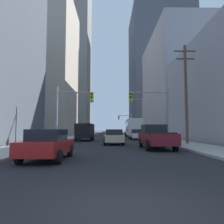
{
  "coord_description": "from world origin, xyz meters",
  "views": [
    {
      "loc": [
        -0.26,
        -4.17,
        1.52
      ],
      "look_at": [
        0.0,
        25.2,
        3.85
      ],
      "focal_mm": 34.99,
      "sensor_mm": 36.0,
      "label": 1
    }
  ],
  "objects_px": {
    "city_bus": "(133,127)",
    "sedan_white": "(136,134)",
    "sedan_beige": "(114,137)",
    "traffic_signal_near_left": "(73,105)",
    "pickup_truck_maroon": "(156,137)",
    "traffic_signal_far_right": "(126,120)",
    "traffic_signal_near_right": "(151,105)",
    "sedan_red": "(48,144)",
    "cargo_van_black": "(85,131)"
  },
  "relations": [
    {
      "from": "sedan_red",
      "to": "sedan_white",
      "type": "height_order",
      "value": "same"
    },
    {
      "from": "pickup_truck_maroon",
      "to": "sedan_white",
      "type": "height_order",
      "value": "pickup_truck_maroon"
    },
    {
      "from": "traffic_signal_near_left",
      "to": "city_bus",
      "type": "bearing_deg",
      "value": 66.96
    },
    {
      "from": "pickup_truck_maroon",
      "to": "sedan_red",
      "type": "height_order",
      "value": "pickup_truck_maroon"
    },
    {
      "from": "city_bus",
      "to": "sedan_white",
      "type": "height_order",
      "value": "city_bus"
    },
    {
      "from": "pickup_truck_maroon",
      "to": "sedan_beige",
      "type": "distance_m",
      "value": 5.75
    },
    {
      "from": "city_bus",
      "to": "traffic_signal_far_right",
      "type": "xyz_separation_m",
      "value": [
        -0.08,
        19.54,
        2.12
      ]
    },
    {
      "from": "pickup_truck_maroon",
      "to": "traffic_signal_far_right",
      "type": "relative_size",
      "value": 0.91
    },
    {
      "from": "sedan_white",
      "to": "traffic_signal_near_left",
      "type": "relative_size",
      "value": 0.71
    },
    {
      "from": "city_bus",
      "to": "traffic_signal_far_right",
      "type": "distance_m",
      "value": 19.65
    },
    {
      "from": "city_bus",
      "to": "traffic_signal_far_right",
      "type": "height_order",
      "value": "traffic_signal_far_right"
    },
    {
      "from": "sedan_white",
      "to": "traffic_signal_near_left",
      "type": "height_order",
      "value": "traffic_signal_near_left"
    },
    {
      "from": "traffic_signal_near_right",
      "to": "traffic_signal_far_right",
      "type": "height_order",
      "value": "same"
    },
    {
      "from": "city_bus",
      "to": "traffic_signal_near_right",
      "type": "xyz_separation_m",
      "value": [
        -0.23,
        -19.71,
        2.13
      ]
    },
    {
      "from": "sedan_beige",
      "to": "sedan_white",
      "type": "distance_m",
      "value": 10.9
    },
    {
      "from": "sedan_white",
      "to": "traffic_signal_far_right",
      "type": "xyz_separation_m",
      "value": [
        0.57,
        29.7,
        3.28
      ]
    },
    {
      "from": "traffic_signal_near_left",
      "to": "traffic_signal_near_right",
      "type": "height_order",
      "value": "same"
    },
    {
      "from": "city_bus",
      "to": "pickup_truck_maroon",
      "type": "xyz_separation_m",
      "value": [
        -0.9,
        -25.24,
        -1.0
      ]
    },
    {
      "from": "sedan_beige",
      "to": "sedan_white",
      "type": "height_order",
      "value": "same"
    },
    {
      "from": "cargo_van_black",
      "to": "sedan_red",
      "type": "relative_size",
      "value": 1.23
    },
    {
      "from": "city_bus",
      "to": "cargo_van_black",
      "type": "relative_size",
      "value": 2.2
    },
    {
      "from": "city_bus",
      "to": "sedan_white",
      "type": "distance_m",
      "value": 10.25
    },
    {
      "from": "sedan_white",
      "to": "traffic_signal_far_right",
      "type": "height_order",
      "value": "traffic_signal_far_right"
    },
    {
      "from": "pickup_truck_maroon",
      "to": "traffic_signal_far_right",
      "type": "height_order",
      "value": "traffic_signal_far_right"
    },
    {
      "from": "cargo_van_black",
      "to": "traffic_signal_near_left",
      "type": "height_order",
      "value": "traffic_signal_near_left"
    },
    {
      "from": "pickup_truck_maroon",
      "to": "traffic_signal_far_right",
      "type": "distance_m",
      "value": 44.89
    },
    {
      "from": "pickup_truck_maroon",
      "to": "traffic_signal_near_left",
      "type": "bearing_deg",
      "value": 143.54
    },
    {
      "from": "sedan_red",
      "to": "traffic_signal_far_right",
      "type": "bearing_deg",
      "value": 81.59
    },
    {
      "from": "sedan_red",
      "to": "traffic_signal_far_right",
      "type": "xyz_separation_m",
      "value": [
        7.53,
        50.97,
        3.28
      ]
    },
    {
      "from": "city_bus",
      "to": "pickup_truck_maroon",
      "type": "height_order",
      "value": "city_bus"
    },
    {
      "from": "sedan_white",
      "to": "traffic_signal_far_right",
      "type": "bearing_deg",
      "value": 88.91
    },
    {
      "from": "city_bus",
      "to": "traffic_signal_far_right",
      "type": "relative_size",
      "value": 1.93
    },
    {
      "from": "pickup_truck_maroon",
      "to": "sedan_beige",
      "type": "xyz_separation_m",
      "value": [
        -3.23,
        4.75,
        -0.16
      ]
    },
    {
      "from": "sedan_white",
      "to": "traffic_signal_near_right",
      "type": "height_order",
      "value": "traffic_signal_near_right"
    },
    {
      "from": "cargo_van_black",
      "to": "sedan_red",
      "type": "bearing_deg",
      "value": -89.21
    },
    {
      "from": "traffic_signal_near_right",
      "to": "traffic_signal_far_right",
      "type": "relative_size",
      "value": 1.0
    },
    {
      "from": "cargo_van_black",
      "to": "sedan_beige",
      "type": "relative_size",
      "value": 1.24
    },
    {
      "from": "sedan_red",
      "to": "traffic_signal_near_left",
      "type": "height_order",
      "value": "traffic_signal_near_left"
    },
    {
      "from": "traffic_signal_near_left",
      "to": "pickup_truck_maroon",
      "type": "bearing_deg",
      "value": -36.46
    },
    {
      "from": "cargo_van_black",
      "to": "traffic_signal_near_right",
      "type": "distance_m",
      "value": 10.64
    },
    {
      "from": "city_bus",
      "to": "traffic_signal_near_right",
      "type": "bearing_deg",
      "value": -90.67
    },
    {
      "from": "sedan_red",
      "to": "traffic_signal_far_right",
      "type": "relative_size",
      "value": 0.71
    },
    {
      "from": "sedan_beige",
      "to": "traffic_signal_near_right",
      "type": "bearing_deg",
      "value": 11.25
    },
    {
      "from": "sedan_beige",
      "to": "traffic_signal_near_left",
      "type": "bearing_deg",
      "value": 169.68
    },
    {
      "from": "cargo_van_black",
      "to": "traffic_signal_near_right",
      "type": "bearing_deg",
      "value": -41.99
    },
    {
      "from": "sedan_beige",
      "to": "cargo_van_black",
      "type": "bearing_deg",
      "value": 116.04
    },
    {
      "from": "city_bus",
      "to": "pickup_truck_maroon",
      "type": "relative_size",
      "value": 2.12
    },
    {
      "from": "sedan_red",
      "to": "traffic_signal_near_left",
      "type": "distance_m",
      "value": 12.2
    },
    {
      "from": "pickup_truck_maroon",
      "to": "sedan_red",
      "type": "distance_m",
      "value": 9.13
    },
    {
      "from": "city_bus",
      "to": "cargo_van_black",
      "type": "height_order",
      "value": "city_bus"
    }
  ]
}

